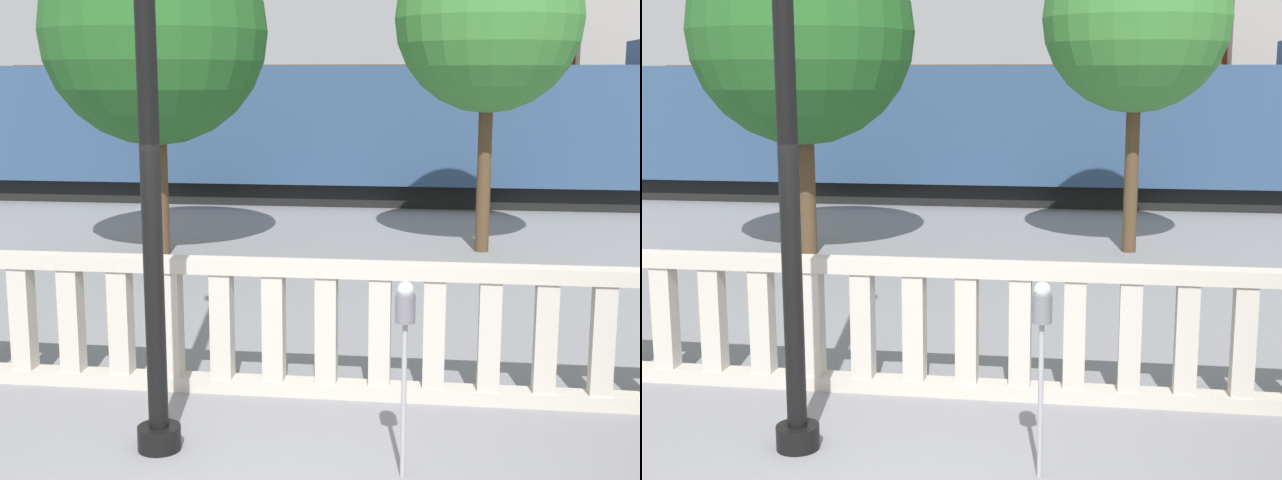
% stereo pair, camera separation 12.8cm
% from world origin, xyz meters
% --- Properties ---
extents(balustrade, '(15.44, 0.24, 1.31)m').
position_xyz_m(balustrade, '(-0.00, 2.58, 0.66)').
color(balustrade, '#BCB5A8').
rests_on(balustrade, ground).
extents(lamppost, '(0.39, 0.39, 6.01)m').
position_xyz_m(lamppost, '(-0.94, 1.14, 3.34)').
color(lamppost, black).
rests_on(lamppost, ground).
extents(parking_meter, '(0.15, 0.15, 1.53)m').
position_xyz_m(parking_meter, '(1.05, 0.89, 1.20)').
color(parking_meter, '#99999E').
rests_on(parking_meter, ground).
extents(train_near, '(26.49, 3.17, 3.88)m').
position_xyz_m(train_near, '(-4.25, 16.36, 1.73)').
color(train_near, black).
rests_on(train_near, ground).
extents(train_far, '(19.43, 2.67, 4.02)m').
position_xyz_m(train_far, '(-3.39, 25.19, 1.81)').
color(train_far, black).
rests_on(train_far, ground).
extents(tree_left, '(3.16, 3.16, 5.56)m').
position_xyz_m(tree_left, '(2.04, 10.09, 3.97)').
color(tree_left, '#4C3823').
rests_on(tree_left, ground).
extents(tree_right, '(3.77, 3.77, 5.64)m').
position_xyz_m(tree_right, '(-3.46, 9.10, 3.75)').
color(tree_right, '#4C3823').
rests_on(tree_right, ground).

